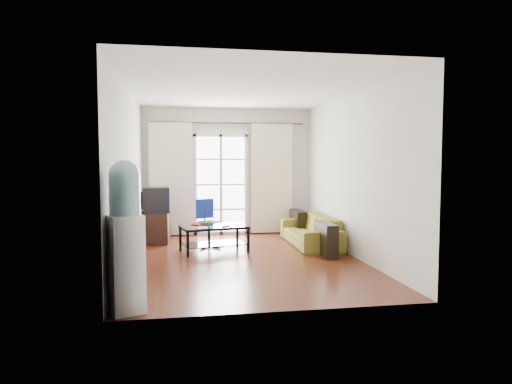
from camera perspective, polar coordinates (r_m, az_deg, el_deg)
The scene contains 20 objects.
floor at distance 7.45m, azimuth -1.37°, elevation -8.37°, with size 5.20×5.20×0.00m, color #552414.
ceiling at distance 7.36m, azimuth -1.41°, elevation 12.63°, with size 5.20×5.20×0.00m, color white.
wall_back at distance 9.86m, azimuth -3.58°, elevation 2.57°, with size 3.60×0.02×2.70m, color silver.
wall_front at distance 4.72m, azimuth 3.18°, elevation 1.01°, with size 3.60×0.02×2.70m, color silver.
wall_left at distance 7.24m, azimuth -15.63°, elevation 1.91°, with size 0.02×5.20×2.70m, color silver.
wall_right at distance 7.75m, azimuth 11.91°, elevation 2.10°, with size 0.02×5.20×2.70m, color silver.
french_door at distance 9.80m, azimuth -4.41°, elevation 0.95°, with size 1.16×0.06×2.15m.
curtain_rod at distance 9.79m, azimuth -3.54°, elevation 8.59°, with size 0.04×0.04×3.30m, color #4C3F2D.
curtain_left at distance 9.69m, azimuth -10.58°, elevation 1.59°, with size 0.90×0.07×2.35m, color #F8EDC7.
curtain_right at distance 9.89m, azimuth 1.98°, elevation 1.71°, with size 0.90×0.07×2.35m, color #F8EDC7.
radiator at distance 9.96m, azimuth 1.10°, elevation -3.30°, with size 0.64×0.12×0.64m, color #959698.
sofa at distance 8.66m, azimuth 6.81°, elevation -4.78°, with size 0.78×1.92×0.56m, color brown.
coffee_table at distance 8.02m, azimuth -5.28°, elevation -5.36°, with size 1.23×0.86×0.45m.
bowl at distance 8.14m, azimuth -6.31°, elevation -3.90°, with size 0.23×0.23×0.05m, color #307B2C.
book at distance 8.06m, azimuth -7.69°, elevation -4.09°, with size 0.28×0.30×0.02m, color #B33316.
remote at distance 7.87m, azimuth -3.77°, elevation -4.28°, with size 0.15×0.04×0.02m, color black.
tv_stand at distance 9.12m, azimuth -12.46°, elevation -4.30°, with size 0.53×0.80×0.59m, color black.
crt_tv at distance 9.00m, azimuth -12.53°, elevation -0.96°, with size 0.57×0.56×0.49m.
task_chair at distance 8.52m, azimuth -5.97°, elevation -5.06°, with size 0.76×0.76×0.87m.
water_cooler at distance 4.94m, azimuth -16.00°, elevation -5.01°, with size 0.42×0.42×1.60m.
Camera 1 is at (-1.05, -7.20, 1.60)m, focal length 32.00 mm.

